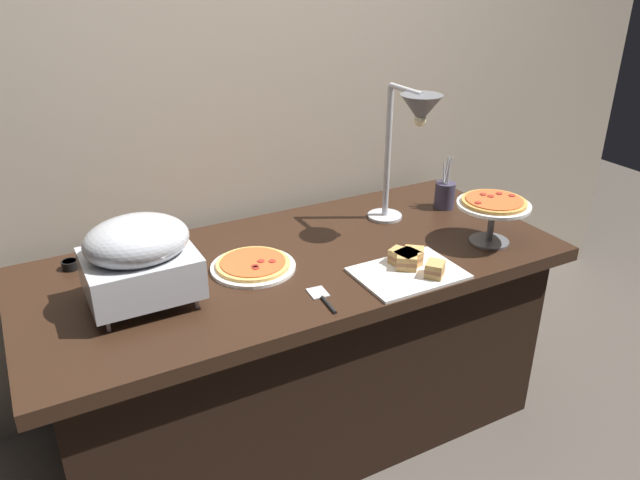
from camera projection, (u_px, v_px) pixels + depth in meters
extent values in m
plane|color=#4C443D|center=(300.00, 424.00, 2.51)|extent=(8.00, 8.00, 0.00)
cube|color=tan|center=(238.00, 106.00, 2.39)|extent=(4.40, 0.04, 2.40)
cube|color=black|center=(297.00, 264.00, 2.19)|extent=(1.90, 0.84, 0.05)
cube|color=black|center=(298.00, 352.00, 2.36)|extent=(1.75, 0.74, 0.71)
cylinder|color=#B7BABF|center=(108.00, 325.00, 1.76)|extent=(0.01, 0.01, 0.04)
cylinder|color=#B7BABF|center=(197.00, 302.00, 1.87)|extent=(0.01, 0.01, 0.04)
cylinder|color=#B7BABF|center=(94.00, 291.00, 1.93)|extent=(0.01, 0.01, 0.04)
cylinder|color=#B7BABF|center=(176.00, 272.00, 2.05)|extent=(0.01, 0.01, 0.04)
cube|color=#B7BABF|center=(141.00, 273.00, 1.87)|extent=(0.33, 0.27, 0.13)
ellipsoid|color=#B7BABF|center=(137.00, 240.00, 1.82)|extent=(0.31, 0.26, 0.14)
cylinder|color=#B7BABF|center=(385.00, 216.00, 2.51)|extent=(0.14, 0.14, 0.01)
cylinder|color=#B7BABF|center=(388.00, 153.00, 2.40)|extent=(0.02, 0.02, 0.52)
cylinder|color=#B7BABF|center=(406.00, 90.00, 2.21)|extent=(0.02, 0.19, 0.02)
cone|color=#595B60|center=(421.00, 109.00, 2.16)|extent=(0.15, 0.15, 0.10)
sphere|color=#F9EAB2|center=(420.00, 120.00, 2.17)|extent=(0.04, 0.04, 0.04)
cylinder|color=white|center=(254.00, 267.00, 2.11)|extent=(0.29, 0.29, 0.01)
cylinder|color=#DBA856|center=(253.00, 264.00, 2.10)|extent=(0.25, 0.25, 0.01)
cylinder|color=#C65628|center=(253.00, 262.00, 2.10)|extent=(0.22, 0.22, 0.00)
cylinder|color=maroon|center=(255.00, 266.00, 2.07)|extent=(0.02, 0.02, 0.00)
cylinder|color=maroon|center=(261.00, 261.00, 2.10)|extent=(0.02, 0.02, 0.00)
cylinder|color=maroon|center=(256.00, 268.00, 2.06)|extent=(0.02, 0.02, 0.00)
cylinder|color=maroon|center=(272.00, 261.00, 2.10)|extent=(0.02, 0.02, 0.00)
cylinder|color=#595B60|center=(491.00, 224.00, 2.27)|extent=(0.02, 0.02, 0.14)
cylinder|color=#595B60|center=(489.00, 241.00, 2.30)|extent=(0.15, 0.15, 0.01)
cylinder|color=white|center=(494.00, 205.00, 2.24)|extent=(0.27, 0.27, 0.01)
cylinder|color=#C68E42|center=(494.00, 202.00, 2.23)|extent=(0.23, 0.23, 0.01)
cylinder|color=#C65628|center=(494.00, 200.00, 2.23)|extent=(0.21, 0.21, 0.00)
cylinder|color=maroon|center=(499.00, 194.00, 2.28)|extent=(0.02, 0.02, 0.00)
cylinder|color=maroon|center=(483.00, 194.00, 2.27)|extent=(0.02, 0.02, 0.00)
cylinder|color=maroon|center=(491.00, 196.00, 2.25)|extent=(0.02, 0.02, 0.00)
cylinder|color=maroon|center=(512.00, 196.00, 2.26)|extent=(0.02, 0.02, 0.00)
cylinder|color=maroon|center=(478.00, 203.00, 2.20)|extent=(0.02, 0.02, 0.00)
cube|color=white|center=(408.00, 273.00, 2.07)|extent=(0.35, 0.25, 0.01)
cube|color=tan|center=(407.00, 266.00, 2.09)|extent=(0.09, 0.09, 0.02)
cube|color=#9E6642|center=(407.00, 262.00, 2.08)|extent=(0.09, 0.09, 0.01)
cube|color=tan|center=(407.00, 258.00, 2.08)|extent=(0.09, 0.09, 0.02)
cube|color=tan|center=(400.00, 260.00, 2.13)|extent=(0.08, 0.08, 0.02)
cube|color=#9E6642|center=(400.00, 256.00, 2.12)|extent=(0.08, 0.08, 0.01)
cube|color=tan|center=(400.00, 252.00, 2.11)|extent=(0.08, 0.08, 0.02)
cube|color=tan|center=(408.00, 263.00, 2.11)|extent=(0.09, 0.08, 0.02)
cube|color=#9E6642|center=(408.00, 259.00, 2.10)|extent=(0.09, 0.08, 0.01)
cube|color=tan|center=(409.00, 255.00, 2.09)|extent=(0.09, 0.08, 0.02)
cube|color=tan|center=(434.00, 273.00, 2.04)|extent=(0.09, 0.09, 0.02)
cube|color=#9E6642|center=(435.00, 269.00, 2.03)|extent=(0.09, 0.09, 0.01)
cube|color=tan|center=(435.00, 265.00, 2.03)|extent=(0.09, 0.09, 0.02)
cube|color=tan|center=(414.00, 259.00, 2.14)|extent=(0.09, 0.09, 0.02)
cube|color=#9E6642|center=(414.00, 255.00, 2.13)|extent=(0.09, 0.09, 0.01)
cube|color=tan|center=(414.00, 251.00, 2.12)|extent=(0.09, 0.09, 0.02)
cube|color=tan|center=(406.00, 263.00, 2.11)|extent=(0.09, 0.08, 0.02)
cube|color=#9E6642|center=(406.00, 258.00, 2.10)|extent=(0.09, 0.08, 0.01)
cube|color=tan|center=(406.00, 254.00, 2.10)|extent=(0.09, 0.08, 0.02)
cylinder|color=black|center=(70.00, 265.00, 2.10)|extent=(0.06, 0.06, 0.03)
cylinder|color=#562D14|center=(69.00, 262.00, 2.10)|extent=(0.05, 0.05, 0.01)
cylinder|color=#383347|center=(445.00, 195.00, 2.59)|extent=(0.08, 0.08, 0.11)
cylinder|color=#B7BABF|center=(446.00, 179.00, 2.59)|extent=(0.04, 0.02, 0.17)
cylinder|color=#B7BABF|center=(448.00, 181.00, 2.54)|extent=(0.02, 0.02, 0.19)
cylinder|color=#B7BABF|center=(446.00, 179.00, 2.55)|extent=(0.04, 0.02, 0.19)
cylinder|color=#B7BABF|center=(444.00, 181.00, 2.56)|extent=(0.02, 0.03, 0.17)
cylinder|color=#B7BABF|center=(445.00, 178.00, 2.56)|extent=(0.04, 0.01, 0.19)
cube|color=#B7BABF|center=(318.00, 293.00, 1.96)|extent=(0.06, 0.07, 0.00)
cylinder|color=black|center=(329.00, 305.00, 1.89)|extent=(0.02, 0.10, 0.01)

